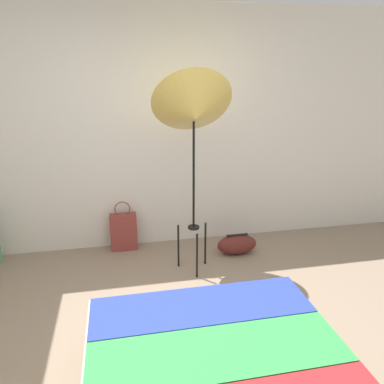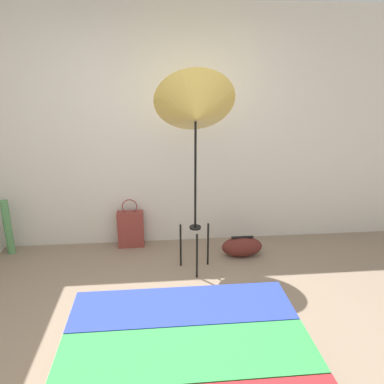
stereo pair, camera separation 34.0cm
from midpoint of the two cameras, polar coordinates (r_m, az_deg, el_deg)
The scene contains 5 objects.
ground_plane at distance 2.79m, azimuth -5.34°, elevation -25.92°, with size 14.00×14.00×0.00m, color gray.
wall_back at distance 4.13m, azimuth -9.13°, elevation 9.04°, with size 8.00×0.05×2.60m.
photo_umbrella at distance 3.41m, azimuth -2.65°, elevation 12.19°, with size 0.75×0.64×1.96m.
tote_bag at distance 4.30m, azimuth -12.62°, elevation -5.93°, with size 0.29×0.13×0.57m.
duffel_bag at distance 4.16m, azimuth 4.52°, elevation -8.00°, with size 0.44×0.22×0.23m.
Camera 1 is at (-0.34, -1.98, 1.94)m, focal length 35.00 mm.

